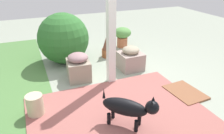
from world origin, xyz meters
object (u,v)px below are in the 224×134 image
object	(u,v)px
dog	(128,108)
ceramic_urn	(35,105)
stone_planter_nearest	(130,59)
terracotta_pot_broad	(122,35)
doormat	(185,92)
round_shrub	(63,38)
stone_planter_mid	(78,67)
terracotta_pot_spiky	(108,45)
porch_pillar	(111,23)

from	to	relation	value
dog	ceramic_urn	bearing A→B (deg)	56.77
dog	stone_planter_nearest	bearing A→B (deg)	-27.75
terracotta_pot_broad	doormat	bearing A→B (deg)	-179.65
stone_planter_nearest	round_shrub	bearing A→B (deg)	53.19
terracotta_pot_broad	stone_planter_mid	bearing A→B (deg)	131.04
stone_planter_nearest	doormat	bearing A→B (deg)	-160.57
doormat	terracotta_pot_broad	bearing A→B (deg)	0.35
stone_planter_mid	round_shrub	distance (m)	0.91
dog	terracotta_pot_spiky	bearing A→B (deg)	-15.43
stone_planter_mid	dog	bearing A→B (deg)	-170.55
stone_planter_nearest	terracotta_pot_spiky	bearing A→B (deg)	12.55
stone_planter_nearest	terracotta_pot_spiky	world-z (taller)	terracotta_pot_spiky
ceramic_urn	stone_planter_mid	bearing A→B (deg)	-45.69
ceramic_urn	doormat	xyz separation A→B (m)	(-0.34, -2.26, -0.14)
terracotta_pot_spiky	dog	bearing A→B (deg)	164.57
round_shrub	dog	size ratio (longest dim) A/B	1.73
stone_planter_nearest	terracotta_pot_broad	size ratio (longest dim) A/B	0.95
stone_planter_nearest	ceramic_urn	xyz separation A→B (m)	(-0.82, 1.85, -0.06)
round_shrub	ceramic_urn	world-z (taller)	round_shrub
stone_planter_mid	doormat	distance (m)	1.85
stone_planter_nearest	stone_planter_mid	bearing A→B (deg)	91.54
stone_planter_mid	round_shrub	world-z (taller)	round_shrub
terracotta_pot_broad	dog	bearing A→B (deg)	156.50
porch_pillar	terracotta_pot_broad	distance (m)	1.95
terracotta_pot_spiky	ceramic_urn	size ratio (longest dim) A/B	1.94
porch_pillar	terracotta_pot_spiky	distance (m)	1.38
round_shrub	ceramic_urn	bearing A→B (deg)	155.92
doormat	ceramic_urn	bearing A→B (deg)	81.55
stone_planter_nearest	terracotta_pot_broad	world-z (taller)	terracotta_pot_broad
stone_planter_mid	dog	xyz separation A→B (m)	(-1.48, -0.25, 0.05)
terracotta_pot_spiky	doormat	size ratio (longest dim) A/B	0.95
terracotta_pot_broad	terracotta_pot_spiky	xyz separation A→B (m)	(-0.46, 0.56, -0.02)
porch_pillar	stone_planter_mid	distance (m)	0.99
porch_pillar	terracotta_pot_broad	size ratio (longest dim) A/B	4.22
round_shrub	terracotta_pot_spiky	world-z (taller)	round_shrub
stone_planter_mid	dog	world-z (taller)	stone_planter_mid
stone_planter_nearest	ceramic_urn	size ratio (longest dim) A/B	1.53
porch_pillar	stone_planter_mid	bearing A→B (deg)	59.15
porch_pillar	ceramic_urn	world-z (taller)	porch_pillar
terracotta_pot_broad	doormat	world-z (taller)	terracotta_pot_broad
stone_planter_nearest	terracotta_pot_broad	distance (m)	1.28
terracotta_pot_broad	ceramic_urn	size ratio (longest dim) A/B	1.62
round_shrub	terracotta_pot_broad	distance (m)	1.57
round_shrub	terracotta_pot_broad	size ratio (longest dim) A/B	2.09
terracotta_pot_broad	dog	xyz separation A→B (m)	(-2.73, 1.19, -0.02)
round_shrub	porch_pillar	bearing A→B (deg)	-153.75
porch_pillar	doormat	xyz separation A→B (m)	(-0.83, -0.95, -1.03)
stone_planter_mid	terracotta_pot_spiky	world-z (taller)	terracotta_pot_spiky
stone_planter_nearest	terracotta_pot_spiky	distance (m)	0.78
terracotta_pot_broad	terracotta_pot_spiky	size ratio (longest dim) A/B	0.83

